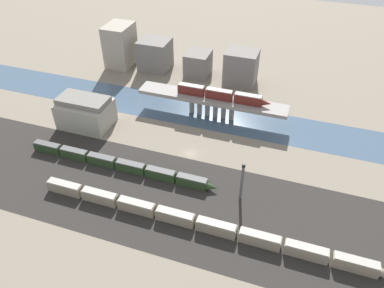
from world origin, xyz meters
name	(u,v)px	position (x,y,z in m)	size (l,w,h in m)	color
ground_plane	(191,154)	(0.00, 0.00, 0.00)	(400.00, 400.00, 0.00)	#756B5B
railbed_yard	(167,199)	(0.00, -24.00, 0.00)	(280.00, 42.00, 0.01)	#282623
river_water	(211,115)	(0.00, 26.76, 0.00)	(320.00, 20.86, 0.01)	#3D5166
bridge	(212,101)	(0.00, 26.76, 7.31)	(62.38, 8.64, 8.88)	gray
train_on_bridge	(222,95)	(4.10, 26.76, 10.90)	(38.62, 2.80, 4.14)	#5B1E19
train_yard_near	(200,223)	(13.66, -31.79, 1.97)	(105.77, 2.90, 3.99)	gray
train_yard_mid	(119,164)	(-21.22, -15.65, 1.81)	(70.75, 2.81, 3.69)	#23381E
warehouse_building	(85,112)	(-46.37, 4.65, 5.86)	(20.37, 14.37, 12.32)	#9E998E
signal_tower	(242,182)	(22.38, -16.24, 7.29)	(1.00, 0.88, 14.68)	#4C4C51
city_block_far_left	(120,45)	(-57.81, 58.13, 10.49)	(12.21, 15.69, 20.98)	gray
city_block_left	(155,55)	(-39.42, 59.53, 7.53)	(15.07, 13.19, 15.06)	slate
city_block_center	(198,64)	(-16.82, 60.22, 5.75)	(11.47, 12.76, 11.50)	slate
city_block_right	(241,68)	(5.09, 58.05, 8.11)	(14.73, 12.13, 16.23)	slate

